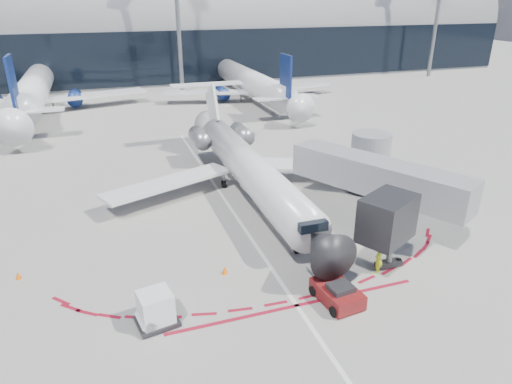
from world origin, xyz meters
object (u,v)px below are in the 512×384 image
object	(u,v)px
regional_jet	(246,164)
pushback_tug	(337,293)
uld_container	(156,309)
ramp_worker	(379,258)

from	to	relation	value
regional_jet	pushback_tug	distance (m)	15.92
uld_container	ramp_worker	bearing A→B (deg)	-8.22
pushback_tug	uld_container	distance (m)	9.44
ramp_worker	uld_container	distance (m)	12.94
regional_jet	ramp_worker	xyz separation A→B (m)	(3.62, -14.13, -1.46)
ramp_worker	uld_container	bearing A→B (deg)	-36.54
regional_jet	uld_container	world-z (taller)	regional_jet
pushback_tug	ramp_worker	bearing A→B (deg)	18.42
pushback_tug	ramp_worker	xyz separation A→B (m)	(3.58, 1.67, 0.45)
regional_jet	ramp_worker	distance (m)	14.66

